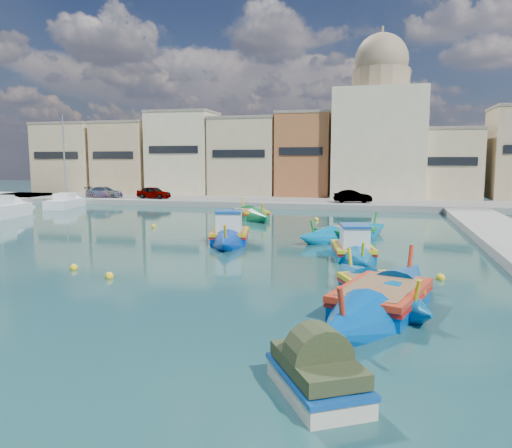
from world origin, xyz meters
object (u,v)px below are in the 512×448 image
at_px(church_block, 379,128).
at_px(yacht_midnorth, 11,210).
at_px(luzzu_cyan_south, 378,292).
at_px(yacht_north, 72,203).
at_px(luzzu_cyan_mid, 346,234).
at_px(luzzu_blue_cabin, 230,236).
at_px(luzzu_blue_south, 381,302).
at_px(tender_near, 318,377).
at_px(luzzu_green, 252,215).
at_px(luzzu_turquoise_cabin, 353,251).

height_order(church_block, yacht_midnorth, church_block).
bearing_deg(luzzu_cyan_south, church_block, 90.74).
bearing_deg(yacht_north, luzzu_cyan_mid, -26.46).
distance_m(luzzu_blue_cabin, luzzu_cyan_mid, 7.21).
xyz_separation_m(luzzu_cyan_mid, yacht_midnorth, (-29.22, 5.66, 0.23)).
relative_size(church_block, luzzu_cyan_mid, 2.35).
relative_size(luzzu_blue_south, tender_near, 3.39).
relative_size(luzzu_cyan_mid, yacht_north, 0.80).
bearing_deg(yacht_midnorth, luzzu_green, 9.05).
distance_m(church_block, yacht_north, 34.98).
xyz_separation_m(luzzu_green, yacht_north, (-20.93, 5.60, 0.12)).
bearing_deg(luzzu_cyan_south, yacht_north, 138.42).
bearing_deg(luzzu_green, luzzu_turquoise_cabin, -58.49).
bearing_deg(luzzu_blue_cabin, luzzu_blue_south, -53.17).
bearing_deg(church_block, luzzu_turquoise_cabin, -91.22).
xyz_separation_m(church_block, luzzu_turquoise_cabin, (-0.75, -34.99, -8.09)).
height_order(luzzu_green, luzzu_cyan_south, luzzu_green).
bearing_deg(yacht_north, luzzu_green, -14.97).
relative_size(luzzu_turquoise_cabin, luzzu_green, 1.05).
bearing_deg(church_block, luzzu_cyan_mid, -93.04).
xyz_separation_m(luzzu_cyan_south, yacht_midnorth, (-31.31, 18.93, 0.25)).
height_order(luzzu_blue_south, yacht_midnorth, yacht_midnorth).
height_order(tender_near, yacht_north, yacht_north).
bearing_deg(luzzu_green, luzzu_cyan_mid, -47.04).
distance_m(luzzu_green, tender_near, 31.44).
relative_size(luzzu_green, luzzu_blue_south, 0.80).
height_order(luzzu_cyan_south, tender_near, luzzu_cyan_south).
distance_m(luzzu_blue_cabin, yacht_midnorth, 24.23).
height_order(yacht_north, yacht_midnorth, yacht_midnorth).
xyz_separation_m(luzzu_cyan_mid, luzzu_cyan_south, (2.09, -13.27, -0.02)).
distance_m(church_block, yacht_midnorth, 39.44).
distance_m(luzzu_cyan_mid, luzzu_green, 12.27).
distance_m(luzzu_turquoise_cabin, tender_near, 15.09).
bearing_deg(luzzu_cyan_south, luzzu_blue_south, -84.86).
xyz_separation_m(luzzu_turquoise_cabin, yacht_midnorth, (-30.01, 11.61, 0.18)).
distance_m(luzzu_turquoise_cabin, luzzu_cyan_mid, 6.01).
bearing_deg(luzzu_cyan_mid, yacht_north, 153.54).
relative_size(church_block, luzzu_blue_cabin, 2.23).
relative_size(luzzu_blue_cabin, tender_near, 2.85).
distance_m(tender_near, yacht_midnorth, 40.30).
bearing_deg(yacht_midnorth, yacht_north, 90.44).
xyz_separation_m(luzzu_green, luzzu_blue_south, (10.58, -23.68, 0.02)).
relative_size(luzzu_cyan_mid, luzzu_blue_south, 0.80).
relative_size(luzzu_green, tender_near, 2.70).
relative_size(luzzu_cyan_south, yacht_north, 0.75).
bearing_deg(yacht_midnorth, luzzu_blue_south, -32.92).
xyz_separation_m(luzzu_blue_cabin, tender_near, (7.53, -18.09, 0.04)).
relative_size(luzzu_blue_cabin, luzzu_green, 1.06).
xyz_separation_m(luzzu_cyan_south, tender_near, (-1.13, -7.78, 0.15)).
bearing_deg(luzzu_blue_cabin, luzzu_turquoise_cabin, -22.16).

